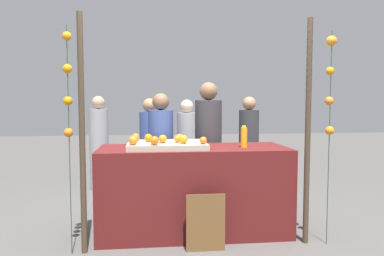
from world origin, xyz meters
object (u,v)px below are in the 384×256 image
orange_1 (148,138)px  chalkboard_sign (206,223)px  orange_0 (180,137)px  juice_bottle (244,137)px  stall_counter (194,190)px  vendor_right (208,153)px  vendor_left (161,160)px

orange_1 → chalkboard_sign: 1.13m
orange_0 → orange_1: bearing=-171.4°
orange_1 → juice_bottle: 1.05m
chalkboard_sign → stall_counter: bearing=95.8°
orange_1 → chalkboard_sign: bearing=-48.3°
orange_1 → orange_0: bearing=8.6°
orange_0 → orange_1: size_ratio=0.91×
orange_1 → vendor_right: (0.76, 0.56, -0.26)m
stall_counter → orange_1: 0.76m
orange_0 → chalkboard_sign: bearing=-73.4°
vendor_right → orange_0: bearing=-129.1°
vendor_right → vendor_left: bearing=-177.6°
juice_bottle → vendor_left: (-0.89, 0.68, -0.34)m
orange_1 → juice_bottle: juice_bottle is taller
orange_1 → vendor_right: vendor_right is taller
chalkboard_sign → juice_bottle: bearing=43.6°
orange_1 → vendor_left: (0.15, 0.53, -0.33)m
vendor_right → juice_bottle: bearing=-68.0°
vendor_right → chalkboard_sign: bearing=-100.2°
stall_counter → orange_0: size_ratio=26.65×
juice_bottle → vendor_left: size_ratio=0.15×
juice_bottle → vendor_left: bearing=142.7°
orange_1 → juice_bottle: (1.04, -0.14, 0.01)m
vendor_left → orange_0: bearing=-67.7°
orange_1 → chalkboard_sign: orange_1 is taller
orange_0 → chalkboard_sign: (0.20, -0.67, -0.77)m
orange_1 → vendor_right: 0.97m
juice_bottle → chalkboard_sign: bearing=-136.4°
juice_bottle → vendor_left: 1.17m
stall_counter → orange_1: size_ratio=24.14×
chalkboard_sign → vendor_left: size_ratio=0.37×
orange_0 → vendor_left: (-0.20, 0.48, -0.33)m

